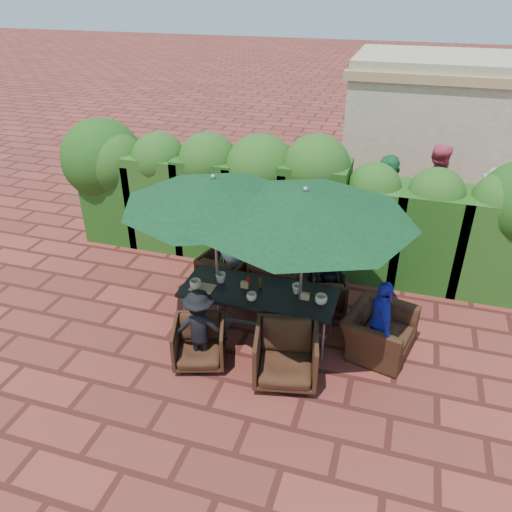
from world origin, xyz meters
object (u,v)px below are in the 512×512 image
(chair_far_right, at_px, (323,290))
(chair_end_right, at_px, (380,326))
(umbrella_left, at_px, (214,191))
(chair_near_left, at_px, (199,341))
(chair_near_right, at_px, (286,353))
(chair_far_mid, at_px, (281,276))
(dining_table, at_px, (259,295))
(umbrella_right, at_px, (305,204))
(chair_far_left, at_px, (227,271))

(chair_far_right, relative_size, chair_end_right, 0.72)
(umbrella_left, xyz_separation_m, chair_near_left, (0.07, -0.93, -1.85))
(umbrella_left, bearing_deg, chair_near_right, -34.58)
(umbrella_left, height_order, chair_far_mid, umbrella_left)
(dining_table, height_order, chair_end_right, chair_end_right)
(dining_table, xyz_separation_m, umbrella_left, (-0.66, 0.05, 1.54))
(umbrella_right, bearing_deg, chair_near_right, -89.11)
(umbrella_right, xyz_separation_m, chair_far_right, (0.19, 0.91, -1.86))
(umbrella_left, distance_m, umbrella_right, 1.29)
(dining_table, bearing_deg, umbrella_right, -1.58)
(chair_end_right, bearing_deg, chair_far_mid, 75.56)
(chair_near_left, distance_m, chair_end_right, 2.56)
(chair_far_right, distance_m, chair_near_left, 2.26)
(chair_near_right, bearing_deg, umbrella_right, 78.75)
(chair_near_left, relative_size, chair_end_right, 0.72)
(chair_end_right, bearing_deg, chair_near_right, 143.24)
(dining_table, height_order, chair_far_right, dining_table)
(umbrella_right, xyz_separation_m, chair_far_left, (-1.46, 0.94, -1.81))
(umbrella_right, bearing_deg, dining_table, 178.42)
(chair_near_left, relative_size, chair_near_right, 0.85)
(dining_table, distance_m, chair_far_mid, 1.03)
(dining_table, height_order, umbrella_right, umbrella_right)
(chair_far_mid, bearing_deg, chair_end_right, 162.95)
(chair_far_right, distance_m, chair_near_right, 1.74)
(umbrella_left, bearing_deg, chair_far_mid, 51.88)
(umbrella_right, distance_m, chair_near_right, 1.97)
(dining_table, bearing_deg, chair_near_right, -53.03)
(chair_far_mid, xyz_separation_m, chair_far_right, (0.73, -0.11, -0.08))
(dining_table, relative_size, chair_far_mid, 2.64)
(chair_far_mid, relative_size, chair_near_right, 1.02)
(umbrella_right, relative_size, chair_far_left, 3.67)
(dining_table, bearing_deg, chair_far_right, 47.58)
(chair_end_right, bearing_deg, umbrella_right, 109.41)
(chair_near_left, bearing_deg, umbrella_left, 75.99)
(umbrella_right, distance_m, chair_far_mid, 2.12)
(chair_far_mid, distance_m, chair_end_right, 1.92)
(umbrella_right, relative_size, chair_far_mid, 3.43)
(umbrella_left, distance_m, chair_far_left, 2.02)
(umbrella_left, height_order, chair_near_right, umbrella_left)
(umbrella_left, bearing_deg, umbrella_right, -3.11)
(chair_far_mid, relative_size, chair_near_left, 1.20)
(chair_far_right, bearing_deg, umbrella_left, 13.26)
(chair_near_right, xyz_separation_m, chair_end_right, (1.14, 0.94, 0.01))
(chair_far_mid, bearing_deg, chair_far_left, 16.16)
(umbrella_right, height_order, chair_far_right, umbrella_right)
(dining_table, relative_size, chair_end_right, 2.29)
(dining_table, height_order, chair_far_mid, chair_far_mid)
(chair_near_left, height_order, chair_near_right, chair_near_right)
(chair_far_left, xyz_separation_m, chair_end_right, (2.62, -0.82, 0.03))
(umbrella_right, bearing_deg, chair_end_right, 5.70)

